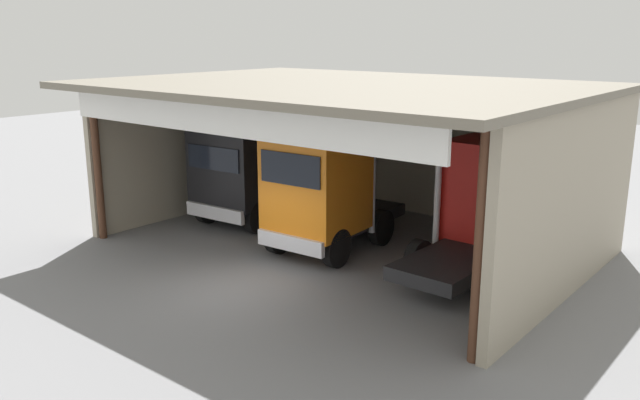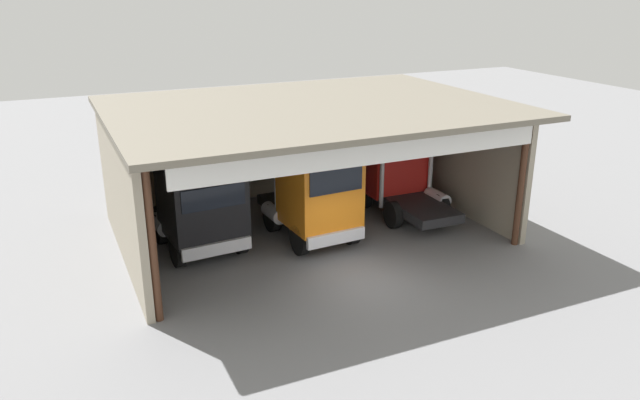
# 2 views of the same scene
# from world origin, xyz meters

# --- Properties ---
(ground_plane) EXTENTS (80.00, 80.00, 0.00)m
(ground_plane) POSITION_xyz_m (0.00, 0.00, 0.00)
(ground_plane) COLOR slate
(ground_plane) RESTS_ON ground
(workshop_shed) EXTENTS (14.09, 10.58, 5.03)m
(workshop_shed) POSITION_xyz_m (0.00, 5.32, 3.54)
(workshop_shed) COLOR #9E937F
(workshop_shed) RESTS_ON ground
(truck_black_left_bay) EXTENTS (2.95, 4.79, 3.33)m
(truck_black_left_bay) POSITION_xyz_m (-4.17, 4.31, 1.80)
(truck_black_left_bay) COLOR black
(truck_black_left_bay) RESTS_ON ground
(truck_orange_yard_outside) EXTENTS (2.74, 5.22, 3.78)m
(truck_orange_yard_outside) POSITION_xyz_m (-0.10, 3.46, 1.97)
(truck_orange_yard_outside) COLOR orange
(truck_orange_yard_outside) RESTS_ON ground
(truck_red_center_left_bay) EXTENTS (2.70, 5.12, 3.60)m
(truck_red_center_left_bay) POSITION_xyz_m (4.40, 5.13, 1.83)
(truck_red_center_left_bay) COLOR red
(truck_red_center_left_bay) RESTS_ON ground
(oil_drum) EXTENTS (0.58, 0.58, 0.94)m
(oil_drum) POSITION_xyz_m (-2.36, 8.02, 0.47)
(oil_drum) COLOR gold
(oil_drum) RESTS_ON ground
(tool_cart) EXTENTS (0.90, 0.60, 1.00)m
(tool_cart) POSITION_xyz_m (2.44, 7.57, 0.50)
(tool_cart) COLOR #1E59A5
(tool_cart) RESTS_ON ground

